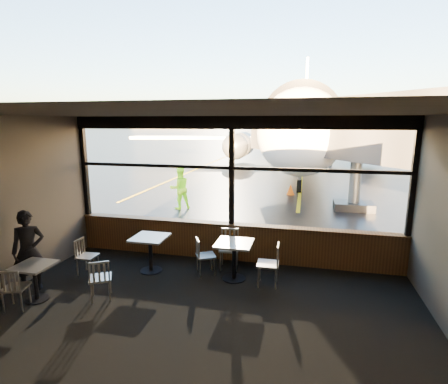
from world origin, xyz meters
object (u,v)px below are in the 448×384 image
(airliner, at_px, (305,96))
(chair_mid_w, at_px, (87,257))
(cafe_table_left, at_px, (36,282))
(chair_left_s, at_px, (16,288))
(passenger, at_px, (29,251))
(cafe_table_mid, at_px, (151,254))
(chair_mid_s, at_px, (100,278))
(jet_bridge, at_px, (360,150))
(chair_near_w, at_px, (206,256))
(chair_near_e, at_px, (268,264))
(cone_nose, at_px, (291,189))
(cafe_table_near, at_px, (234,261))
(chair_near_n, at_px, (229,249))
(ground_crew, at_px, (180,188))

(airliner, height_order, chair_mid_w, airliner)
(cafe_table_left, xyz_separation_m, chair_mid_w, (0.27, 1.26, 0.05))
(chair_left_s, distance_m, passenger, 0.87)
(cafe_table_mid, xyz_separation_m, chair_mid_s, (-0.39, -1.39, 0.01))
(jet_bridge, xyz_separation_m, chair_near_w, (-3.98, -6.45, -1.93))
(chair_mid_w, bearing_deg, passenger, -37.59)
(airliner, relative_size, chair_mid_s, 41.76)
(passenger, bearing_deg, chair_near_e, -21.19)
(passenger, bearing_deg, jet_bridge, 11.24)
(cone_nose, bearing_deg, cafe_table_near, -94.72)
(airliner, relative_size, chair_mid_w, 42.60)
(cafe_table_near, xyz_separation_m, chair_near_w, (-0.67, 0.14, -0.00))
(cafe_table_left, distance_m, chair_near_e, 4.56)
(chair_near_e, distance_m, passenger, 4.85)
(jet_bridge, relative_size, chair_near_e, 11.72)
(chair_near_e, distance_m, chair_near_n, 1.17)
(airliner, distance_m, passenger, 24.26)
(chair_left_s, bearing_deg, ground_crew, 70.59)
(cafe_table_left, xyz_separation_m, chair_near_e, (4.25, 1.64, 0.10))
(cafe_table_near, height_order, chair_mid_s, cafe_table_near)
(chair_near_w, xyz_separation_m, chair_left_s, (-2.95, -2.23, -0.01))
(airliner, bearing_deg, cafe_table_left, -101.22)
(chair_near_n, xyz_separation_m, passenger, (-3.70, -1.94, 0.36))
(airliner, height_order, chair_near_n, airliner)
(cafe_table_left, bearing_deg, cafe_table_mid, 47.61)
(chair_mid_s, bearing_deg, chair_left_s, 177.93)
(jet_bridge, relative_size, chair_mid_w, 13.06)
(cafe_table_mid, height_order, cone_nose, cafe_table_mid)
(chair_near_e, bearing_deg, airliner, -2.87)
(airliner, relative_size, chair_near_e, 38.24)
(cafe_table_mid, xyz_separation_m, passenger, (-1.99, -1.37, 0.41))
(chair_near_e, xyz_separation_m, passenger, (-4.67, -1.28, 0.37))
(chair_near_w, relative_size, chair_near_n, 0.91)
(chair_mid_s, distance_m, chair_mid_w, 1.30)
(chair_mid_s, height_order, chair_left_s, chair_mid_s)
(jet_bridge, relative_size, chair_near_w, 12.82)
(chair_near_n, distance_m, ground_crew, 6.06)
(chair_mid_w, bearing_deg, chair_near_w, 103.36)
(chair_left_s, distance_m, cone_nose, 12.34)
(ground_crew, bearing_deg, chair_mid_w, 53.21)
(airliner, relative_size, cone_nose, 69.36)
(chair_mid_w, height_order, ground_crew, ground_crew)
(chair_mid_s, bearing_deg, ground_crew, 68.52)
(cafe_table_left, height_order, chair_left_s, chair_left_s)
(chair_mid_s, height_order, chair_mid_w, chair_mid_s)
(passenger, xyz_separation_m, ground_crew, (0.58, 7.12, -0.01))
(passenger, bearing_deg, cafe_table_mid, -2.09)
(cafe_table_mid, xyz_separation_m, chair_mid_w, (-1.31, -0.47, -0.00))
(chair_mid_w, xyz_separation_m, passenger, (-0.68, -0.90, 0.42))
(cafe_table_near, bearing_deg, jet_bridge, 63.32)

